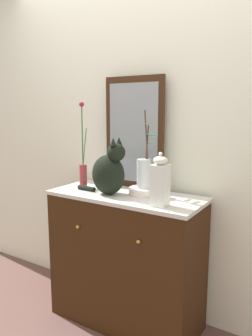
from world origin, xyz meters
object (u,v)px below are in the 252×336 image
mirror_leaning (134,133)px  vase_slim_green (83,168)px  sideboard (126,259)px  vase_glass_clear (144,171)px  jar_lidded_porcelain (160,182)px  bowl_porcelain (144,191)px  cat_sitting (109,172)px

mirror_leaning → vase_slim_green: bearing=-146.6°
sideboard → vase_slim_green: (-0.37, 0.00, 0.61)m
sideboard → vase_glass_clear: vase_glass_clear is taller
vase_slim_green → sideboard: bearing=-0.1°
sideboard → jar_lidded_porcelain: (0.32, -0.13, 0.62)m
bowl_porcelain → vase_glass_clear: vase_glass_clear is taller
mirror_leaning → jar_lidded_porcelain: bearing=-41.2°
bowl_porcelain → jar_lidded_porcelain: (0.21, -0.18, 0.12)m
bowl_porcelain → vase_glass_clear: 0.13m
vase_slim_green → jar_lidded_porcelain: vase_slim_green is taller
mirror_leaning → jar_lidded_porcelain: mirror_leaning is taller
vase_slim_green → vase_glass_clear: size_ratio=1.20×
sideboard → vase_slim_green: vase_slim_green is taller
bowl_porcelain → mirror_leaning: bearing=138.5°
bowl_porcelain → vase_glass_clear: size_ratio=0.40×
mirror_leaning → cat_sitting: mirror_leaning is taller
vase_slim_green → bowl_porcelain: 0.49m
vase_glass_clear → jar_lidded_porcelain: size_ratio=1.59×
vase_glass_clear → jar_lidded_porcelain: bearing=-41.3°
sideboard → vase_glass_clear: size_ratio=2.06×
sideboard → vase_slim_green: 0.72m
bowl_porcelain → cat_sitting: bearing=-148.2°
sideboard → cat_sitting: size_ratio=2.73×
mirror_leaning → cat_sitting: 0.36m
mirror_leaning → jar_lidded_porcelain: (0.38, -0.33, -0.25)m
bowl_porcelain → jar_lidded_porcelain: 0.31m
cat_sitting → vase_glass_clear: bearing=31.8°
cat_sitting → vase_glass_clear: 0.23m
mirror_leaning → bowl_porcelain: 0.44m
sideboard → mirror_leaning: (-0.06, 0.20, 0.87)m
sideboard → bowl_porcelain: (0.11, 0.06, 0.49)m
mirror_leaning → vase_glass_clear: mirror_leaning is taller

